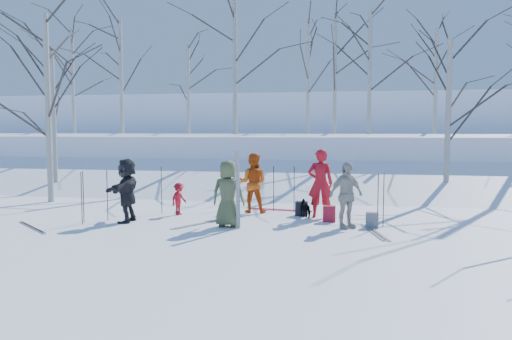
% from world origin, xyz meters
% --- Properties ---
extents(ground, '(120.00, 120.00, 0.00)m').
position_xyz_m(ground, '(0.00, 0.00, 0.00)').
color(ground, white).
rests_on(ground, ground).
extents(snow_ramp, '(70.00, 9.49, 4.12)m').
position_xyz_m(snow_ramp, '(0.00, 7.00, 0.15)').
color(snow_ramp, white).
rests_on(snow_ramp, ground).
extents(snow_plateau, '(70.00, 18.00, 2.20)m').
position_xyz_m(snow_plateau, '(0.00, 17.00, 1.00)').
color(snow_plateau, white).
rests_on(snow_plateau, ground).
extents(far_hill, '(90.00, 30.00, 6.00)m').
position_xyz_m(far_hill, '(0.00, 38.00, 2.00)').
color(far_hill, white).
rests_on(far_hill, ground).
extents(skier_olive_center, '(0.83, 0.56, 1.66)m').
position_xyz_m(skier_olive_center, '(-0.42, -0.04, 0.83)').
color(skier_olive_center, '#485231').
rests_on(skier_olive_center, ground).
extents(skier_red_north, '(0.71, 0.49, 1.89)m').
position_xyz_m(skier_red_north, '(1.75, 1.73, 0.94)').
color(skier_red_north, '#B2101C').
rests_on(skier_red_north, ground).
extents(skier_redor_behind, '(0.86, 0.68, 1.73)m').
position_xyz_m(skier_redor_behind, '(-0.23, 2.23, 0.87)').
color(skier_redor_behind, '#CA4D0F').
rests_on(skier_redor_behind, ground).
extents(skier_red_seated, '(0.52, 0.67, 0.91)m').
position_xyz_m(skier_red_seated, '(-2.20, 1.41, 0.46)').
color(skier_red_seated, '#B2101C').
rests_on(skier_red_seated, ground).
extents(skier_cream_east, '(1.00, 0.91, 1.64)m').
position_xyz_m(skier_cream_east, '(2.46, 0.34, 0.82)').
color(skier_cream_east, beige).
rests_on(skier_cream_east, ground).
extents(skier_grey_west, '(0.51, 1.55, 1.67)m').
position_xyz_m(skier_grey_west, '(-3.17, 0.13, 0.83)').
color(skier_grey_west, black).
rests_on(skier_grey_west, ground).
extents(dog, '(0.55, 0.64, 0.50)m').
position_xyz_m(dog, '(1.38, 1.63, 0.25)').
color(dog, black).
rests_on(dog, ground).
extents(upright_ski_left, '(0.07, 0.15, 1.90)m').
position_xyz_m(upright_ski_left, '(-0.13, -0.26, 0.95)').
color(upright_ski_left, silver).
rests_on(upright_ski_left, ground).
extents(upright_ski_right, '(0.10, 0.23, 1.89)m').
position_xyz_m(upright_ski_right, '(-0.11, -0.25, 0.95)').
color(upright_ski_right, silver).
rests_on(upright_ski_right, ground).
extents(ski_pair_a, '(2.06, 2.10, 0.02)m').
position_xyz_m(ski_pair_a, '(-5.15, -1.03, 0.01)').
color(ski_pair_a, silver).
rests_on(ski_pair_a, ground).
extents(ski_pair_b, '(0.63, 1.95, 0.02)m').
position_xyz_m(ski_pair_b, '(0.52, 2.72, 0.01)').
color(ski_pair_b, '#AF192F').
rests_on(ski_pair_b, ground).
extents(ski_pair_c, '(1.81, 2.07, 0.02)m').
position_xyz_m(ski_pair_c, '(-1.18, 0.22, 0.01)').
color(ski_pair_c, silver).
rests_on(ski_pair_c, ground).
extents(ski_pair_d, '(1.04, 1.99, 0.02)m').
position_xyz_m(ski_pair_d, '(3.12, -0.09, 0.01)').
color(ski_pair_d, silver).
rests_on(ski_pair_d, ground).
extents(ski_pole_a, '(0.02, 0.02, 1.34)m').
position_xyz_m(ski_pole_a, '(3.37, 0.66, 0.67)').
color(ski_pole_a, black).
rests_on(ski_pole_a, ground).
extents(ski_pole_b, '(0.02, 0.02, 1.34)m').
position_xyz_m(ski_pole_b, '(0.35, 2.49, 0.67)').
color(ski_pole_b, black).
rests_on(ski_pole_b, ground).
extents(ski_pole_c, '(0.02, 0.02, 1.34)m').
position_xyz_m(ski_pole_c, '(-4.16, -0.40, 0.67)').
color(ski_pole_c, black).
rests_on(ski_pole_c, ground).
extents(ski_pole_d, '(0.02, 0.02, 1.34)m').
position_xyz_m(ski_pole_d, '(3.22, 0.45, 0.67)').
color(ski_pole_d, black).
rests_on(ski_pole_d, ground).
extents(ski_pole_e, '(0.02, 0.02, 1.34)m').
position_xyz_m(ski_pole_e, '(-3.78, 0.23, 0.67)').
color(ski_pole_e, black).
rests_on(ski_pole_e, ground).
extents(ski_pole_f, '(0.02, 0.02, 1.34)m').
position_xyz_m(ski_pole_f, '(-2.78, 1.58, 0.67)').
color(ski_pole_f, black).
rests_on(ski_pole_f, ground).
extents(ski_pole_g, '(0.02, 0.02, 1.34)m').
position_xyz_m(ski_pole_g, '(-4.24, -0.18, 0.67)').
color(ski_pole_g, black).
rests_on(ski_pole_g, ground).
extents(ski_pole_h, '(0.02, 0.02, 1.34)m').
position_xyz_m(ski_pole_h, '(0.95, 2.52, 0.67)').
color(ski_pole_h, black).
rests_on(ski_pole_h, ground).
extents(backpack_red, '(0.32, 0.22, 0.42)m').
position_xyz_m(backpack_red, '(2.03, 1.10, 0.21)').
color(backpack_red, maroon).
rests_on(backpack_red, ground).
extents(backpack_grey, '(0.30, 0.20, 0.38)m').
position_xyz_m(backpack_grey, '(3.09, 0.50, 0.19)').
color(backpack_grey, slate).
rests_on(backpack_grey, ground).
extents(backpack_dark, '(0.34, 0.24, 0.40)m').
position_xyz_m(backpack_dark, '(1.23, 1.89, 0.20)').
color(backpack_dark, black).
rests_on(backpack_dark, ground).
extents(birch_plateau_a, '(5.00, 5.00, 6.29)m').
position_xyz_m(birch_plateau_a, '(0.24, 16.11, 5.35)').
color(birch_plateau_a, silver).
rests_on(birch_plateau_a, snow_plateau).
extents(birch_plateau_b, '(4.95, 4.95, 6.22)m').
position_xyz_m(birch_plateau_b, '(-2.47, 9.70, 5.31)').
color(birch_plateau_b, silver).
rests_on(birch_plateau_b, snow_plateau).
extents(birch_plateau_d, '(4.37, 4.37, 5.38)m').
position_xyz_m(birch_plateau_d, '(3.36, 10.62, 4.89)').
color(birch_plateau_d, silver).
rests_on(birch_plateau_d, snow_plateau).
extents(birch_plateau_e, '(4.00, 4.00, 4.86)m').
position_xyz_m(birch_plateau_e, '(6.44, 12.52, 4.63)').
color(birch_plateau_e, silver).
rests_on(birch_plateau_e, snow_plateau).
extents(birch_plateau_g, '(4.56, 4.56, 5.66)m').
position_xyz_m(birch_plateau_g, '(-8.79, 11.72, 5.03)').
color(birch_plateau_g, silver).
rests_on(birch_plateau_g, snow_plateau).
extents(birch_plateau_h, '(3.80, 3.80, 4.58)m').
position_xyz_m(birch_plateau_h, '(-5.75, 13.17, 4.49)').
color(birch_plateau_h, silver).
rests_on(birch_plateau_h, snow_plateau).
extents(birch_plateau_i, '(4.62, 4.62, 5.74)m').
position_xyz_m(birch_plateau_i, '(-12.59, 13.66, 5.07)').
color(birch_plateau_i, silver).
rests_on(birch_plateau_i, snow_plateau).
extents(birch_plateau_j, '(4.50, 4.50, 5.57)m').
position_xyz_m(birch_plateau_j, '(1.82, 12.00, 4.98)').
color(birch_plateau_j, silver).
rests_on(birch_plateau_j, snow_plateau).
extents(birch_edge_a, '(4.91, 4.91, 6.16)m').
position_xyz_m(birch_edge_a, '(-7.27, 3.07, 3.08)').
color(birch_edge_a, silver).
rests_on(birch_edge_a, ground).
extents(birch_edge_d, '(4.35, 4.35, 5.35)m').
position_xyz_m(birch_edge_d, '(-8.58, 5.42, 2.68)').
color(birch_edge_d, silver).
rests_on(birch_edge_d, ground).
extents(birch_edge_e, '(4.48, 4.48, 5.54)m').
position_xyz_m(birch_edge_e, '(5.84, 6.12, 2.77)').
color(birch_edge_e, silver).
rests_on(birch_edge_e, ground).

